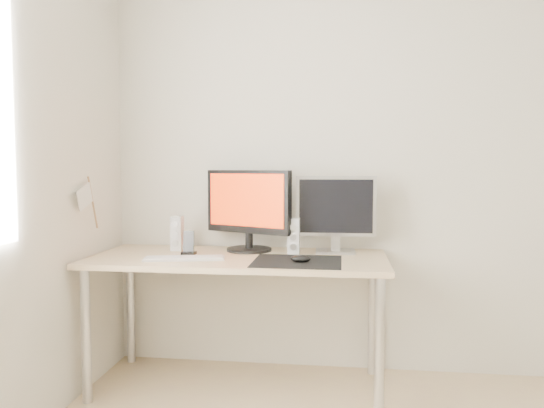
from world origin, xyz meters
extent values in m
plane|color=silver|center=(0.00, 1.75, 1.25)|extent=(3.50, 0.00, 3.50)
cube|color=black|center=(-0.60, 1.25, 0.73)|extent=(0.45, 0.40, 0.00)
ellipsoid|color=black|center=(-0.58, 1.22, 0.75)|extent=(0.10, 0.06, 0.04)
cube|color=#D1B587|center=(-0.93, 1.38, 0.71)|extent=(1.60, 0.70, 0.03)
cylinder|color=silver|center=(-1.67, 1.09, 0.35)|extent=(0.05, 0.05, 0.70)
cylinder|color=silver|center=(-0.19, 1.09, 0.35)|extent=(0.05, 0.05, 0.70)
cylinder|color=silver|center=(-1.67, 1.67, 0.35)|extent=(0.05, 0.05, 0.70)
cylinder|color=silver|center=(-0.19, 1.67, 0.35)|extent=(0.05, 0.05, 0.70)
cylinder|color=black|center=(-0.90, 1.57, 0.74)|extent=(0.34, 0.34, 0.02)
cylinder|color=black|center=(-0.90, 1.57, 0.81)|extent=(0.06, 0.06, 0.12)
cube|color=black|center=(-0.91, 1.56, 1.02)|extent=(0.52, 0.27, 0.36)
cube|color=#F34D0C|center=(-0.92, 1.54, 1.03)|extent=(0.46, 0.21, 0.30)
cube|color=#B7B7B9|center=(-0.41, 1.57, 0.74)|extent=(0.22, 0.17, 0.01)
cube|color=silver|center=(-0.41, 1.57, 0.80)|extent=(0.05, 0.04, 0.10)
cube|color=#ABAAAD|center=(-0.41, 1.57, 0.99)|extent=(0.45, 0.05, 0.34)
cube|color=black|center=(-0.41, 1.54, 0.99)|extent=(0.41, 0.02, 0.30)
cube|color=silver|center=(-1.32, 1.53, 0.83)|extent=(0.06, 0.07, 0.20)
cylinder|color=#ABABAD|center=(-1.32, 1.49, 0.78)|extent=(0.04, 0.01, 0.04)
cylinder|color=silver|center=(-1.32, 1.49, 0.83)|extent=(0.04, 0.01, 0.04)
cylinder|color=#AAA9AB|center=(-1.32, 1.49, 0.88)|extent=(0.04, 0.01, 0.04)
cube|color=white|center=(-0.64, 1.50, 0.83)|extent=(0.06, 0.07, 0.20)
cylinder|color=#AFB0B2|center=(-0.64, 1.45, 0.78)|extent=(0.04, 0.01, 0.04)
cylinder|color=#B1B1B3|center=(-0.64, 1.45, 0.83)|extent=(0.04, 0.01, 0.04)
cylinder|color=silver|center=(-0.64, 1.45, 0.88)|extent=(0.04, 0.01, 0.04)
cube|color=silver|center=(-1.19, 1.24, 0.73)|extent=(0.44, 0.21, 0.01)
cube|color=white|center=(-1.19, 1.24, 0.74)|extent=(0.41, 0.19, 0.01)
cube|color=black|center=(-1.21, 1.40, 0.74)|extent=(0.07, 0.06, 0.02)
cube|color=black|center=(-1.21, 1.40, 0.80)|extent=(0.06, 0.03, 0.12)
cylinder|color=#A57F54|center=(-1.72, 1.30, 1.02)|extent=(0.01, 0.10, 0.29)
cube|color=white|center=(-1.72, 1.21, 1.06)|extent=(0.00, 0.19, 0.15)
camera|label=1|loc=(-0.38, -1.42, 1.21)|focal=35.00mm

